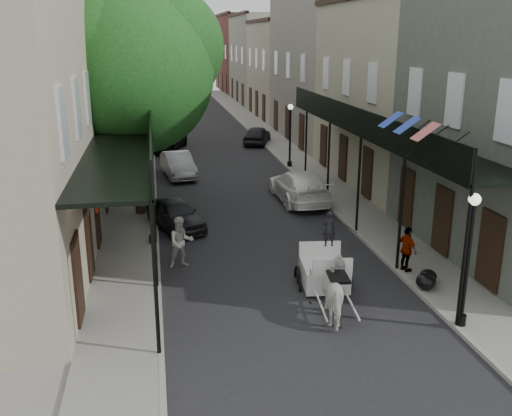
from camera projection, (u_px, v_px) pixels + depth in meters
name	position (u px, v px, depth m)	size (l,w,h in m)	color
ground	(296.00, 308.00, 16.74)	(140.00, 140.00, 0.00)	gray
road	(218.00, 164.00, 35.57)	(8.00, 90.00, 0.01)	black
sidewalk_left	(137.00, 166.00, 34.71)	(2.20, 90.00, 0.12)	gray
sidewalk_right	(296.00, 160.00, 36.41)	(2.20, 90.00, 0.12)	gray
building_row_left	(85.00, 70.00, 42.02)	(5.00, 80.00, 10.50)	#A49D83
building_row_right	(311.00, 68.00, 44.93)	(5.00, 80.00, 10.50)	gray
gallery_left	(129.00, 136.00, 21.33)	(2.20, 18.05, 4.88)	black
gallery_right	(371.00, 129.00, 22.95)	(2.20, 18.05, 4.88)	black
tree_near	(142.00, 65.00, 23.73)	(7.31, 6.80, 9.63)	#382619
tree_far	(144.00, 65.00, 37.10)	(6.45, 6.00, 8.61)	#382619
lamppost_right_near	(468.00, 259.00, 14.95)	(0.32, 0.32, 3.71)	black
lamppost_left	(150.00, 194.00, 21.10)	(0.32, 0.32, 3.71)	black
lamppost_right_far	(290.00, 134.00, 33.79)	(0.32, 0.32, 3.71)	black
horse	(338.00, 292.00, 15.90)	(0.87, 1.91, 1.61)	silver
carriage	(322.00, 251.00, 18.23)	(1.82, 2.51, 2.70)	black
pedestrian_walking	(181.00, 242.00, 19.46)	(0.87, 0.68, 1.80)	#B5B4AB
pedestrian_sidewalk_left	(138.00, 160.00, 31.59)	(1.21, 0.70, 1.88)	gray
pedestrian_sidewalk_right	(407.00, 249.00, 18.84)	(0.90, 0.37, 1.53)	gray
car_left_near	(175.00, 214.00, 23.45)	(1.48, 3.69, 1.26)	black
car_left_mid	(178.00, 165.00, 32.11)	(1.45, 4.15, 1.37)	#98989D
car_left_far	(163.00, 141.00, 39.54)	(2.19, 4.75, 1.32)	black
car_right_near	(299.00, 186.00, 27.32)	(2.08, 5.12, 1.49)	white
car_right_far	(257.00, 135.00, 41.80)	(1.58, 3.93, 1.34)	black
trash_bags	(427.00, 279.00, 17.80)	(0.87, 1.02, 0.52)	black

